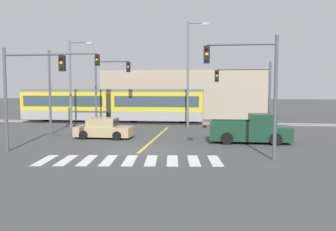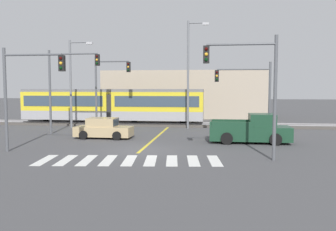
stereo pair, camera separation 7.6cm
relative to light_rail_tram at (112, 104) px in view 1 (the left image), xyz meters
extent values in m
plane|color=#474749|center=(5.97, -14.45, -2.05)|extent=(200.00, 200.00, 0.00)
cube|color=#4C4742|center=(5.97, 0.01, -1.96)|extent=(120.00, 4.00, 0.18)
cube|color=#939399|center=(5.97, -0.71, -1.82)|extent=(120.00, 0.08, 0.10)
cube|color=#939399|center=(5.97, 0.73, -1.82)|extent=(120.00, 0.08, 0.10)
cube|color=#9E9EA3|center=(-4.75, 0.01, -1.07)|extent=(9.00, 2.60, 0.90)
cube|color=yellow|center=(-4.75, 0.01, 0.33)|extent=(9.00, 2.60, 1.90)
cube|color=#384756|center=(-4.75, -1.31, 0.38)|extent=(8.28, 0.04, 1.04)
cube|color=slate|center=(-4.75, 0.01, 1.42)|extent=(9.00, 2.39, 0.28)
cylinder|color=black|center=(-2.28, 0.01, -1.52)|extent=(0.70, 0.20, 0.70)
cylinder|color=black|center=(-7.23, 0.01, -1.52)|extent=(0.70, 0.20, 0.70)
cube|color=#9E9EA3|center=(4.75, 0.01, -1.07)|extent=(9.00, 2.60, 0.90)
cube|color=yellow|center=(4.75, 0.01, 0.33)|extent=(9.00, 2.60, 1.90)
cube|color=#384756|center=(4.75, -1.31, 0.38)|extent=(8.28, 0.04, 1.04)
cube|color=slate|center=(4.75, 0.01, 1.42)|extent=(9.00, 2.39, 0.28)
cylinder|color=black|center=(7.22, 0.01, -1.52)|extent=(0.70, 0.20, 0.70)
cylinder|color=black|center=(2.27, 0.01, -1.52)|extent=(0.70, 0.20, 0.70)
cube|color=#2D2D2D|center=(0.00, 0.01, -0.37)|extent=(0.50, 2.34, 2.80)
cube|color=silver|center=(1.60, -17.97, -2.04)|extent=(0.87, 2.85, 0.01)
cube|color=silver|center=(2.69, -17.85, -2.04)|extent=(0.87, 2.85, 0.01)
cube|color=silver|center=(3.79, -17.73, -2.04)|extent=(0.87, 2.85, 0.01)
cube|color=silver|center=(4.88, -17.60, -2.04)|extent=(0.87, 2.85, 0.01)
cube|color=silver|center=(5.97, -17.48, -2.04)|extent=(0.87, 2.85, 0.01)
cube|color=silver|center=(7.07, -17.36, -2.04)|extent=(0.87, 2.85, 0.01)
cube|color=silver|center=(8.16, -17.23, -2.04)|extent=(0.87, 2.85, 0.01)
cube|color=silver|center=(9.25, -17.11, -2.04)|extent=(0.87, 2.85, 0.01)
cube|color=silver|center=(10.35, -16.98, -2.04)|extent=(0.87, 2.85, 0.01)
cube|color=gold|center=(5.97, -8.74, -2.05)|extent=(0.20, 13.49, 0.01)
cube|color=tan|center=(2.18, -9.77, -1.53)|extent=(4.25, 1.82, 0.72)
cube|color=tan|center=(2.08, -9.76, -0.85)|extent=(2.14, 1.58, 0.64)
cube|color=#384756|center=(3.08, -9.79, -0.85)|extent=(0.14, 1.43, 0.52)
cube|color=#384756|center=(2.10, -8.98, -0.85)|extent=(1.79, 0.09, 0.48)
cylinder|color=black|center=(3.46, -8.95, -1.73)|extent=(0.65, 0.24, 0.64)
cylinder|color=black|center=(3.41, -10.65, -1.73)|extent=(0.65, 0.24, 0.64)
cylinder|color=black|center=(0.95, -8.88, -1.73)|extent=(0.65, 0.24, 0.64)
cylinder|color=black|center=(0.90, -10.58, -1.73)|extent=(0.65, 0.24, 0.64)
cube|color=#193D28|center=(12.71, -10.62, -1.38)|extent=(5.41, 1.97, 0.96)
cube|color=#193D28|center=(13.52, -10.63, -0.48)|extent=(1.70, 1.84, 0.84)
cube|color=#384756|center=(14.27, -10.63, -0.46)|extent=(0.10, 1.69, 0.66)
cube|color=#193D28|center=(11.50, -9.70, -0.72)|extent=(2.70, 0.13, 0.36)
cube|color=#193D28|center=(11.50, -11.54, -0.72)|extent=(2.70, 0.13, 0.36)
cube|color=#193D28|center=(10.07, -10.62, -0.72)|extent=(0.13, 1.96, 0.36)
cylinder|color=black|center=(14.28, -9.65, -1.65)|extent=(0.80, 0.28, 0.80)
cylinder|color=black|center=(14.28, -11.61, -1.65)|extent=(0.80, 0.28, 0.80)
cylinder|color=black|center=(11.15, -9.64, -1.65)|extent=(0.80, 0.28, 0.80)
cylinder|color=black|center=(11.14, -11.60, -1.65)|extent=(0.80, 0.28, 0.80)
cylinder|color=#515459|center=(-1.78, -15.86, 0.98)|extent=(0.18, 0.18, 6.05)
cylinder|color=#515459|center=(-0.03, -15.86, 3.58)|extent=(3.50, 0.12, 0.12)
cube|color=black|center=(1.72, -15.86, 3.08)|extent=(0.32, 0.28, 0.90)
sphere|color=#360605|center=(1.72, -16.01, 3.35)|extent=(0.18, 0.18, 0.18)
sphere|color=#F7AA26|center=(1.72, -16.01, 3.08)|extent=(0.18, 0.18, 0.18)
sphere|color=black|center=(1.72, -16.01, 2.81)|extent=(0.18, 0.18, 0.18)
cylinder|color=#515459|center=(14.48, -7.43, 0.80)|extent=(0.18, 0.18, 5.70)
cylinder|color=#515459|center=(12.48, -7.43, 3.10)|extent=(4.00, 0.12, 0.12)
cube|color=black|center=(10.48, -7.43, 2.60)|extent=(0.32, 0.28, 0.90)
sphere|color=#360605|center=(10.48, -7.58, 2.87)|extent=(0.18, 0.18, 0.18)
sphere|color=#F7AA26|center=(10.48, -7.58, 2.60)|extent=(0.18, 0.18, 0.18)
sphere|color=black|center=(10.48, -7.58, 2.33)|extent=(0.18, 0.18, 0.18)
cylinder|color=#515459|center=(-0.23, -4.32, 1.21)|extent=(0.18, 0.18, 6.53)
cylinder|color=#515459|center=(1.27, -4.32, 4.03)|extent=(3.00, 0.12, 0.12)
cube|color=black|center=(2.77, -4.32, 3.53)|extent=(0.32, 0.28, 0.90)
sphere|color=#360605|center=(2.77, -4.47, 3.80)|extent=(0.18, 0.18, 0.18)
sphere|color=#F7AA26|center=(2.77, -4.47, 3.53)|extent=(0.18, 0.18, 0.18)
sphere|color=black|center=(2.77, -4.47, 3.26)|extent=(0.18, 0.18, 0.18)
cylinder|color=#515459|center=(13.36, -16.55, 1.15)|extent=(0.18, 0.18, 6.40)
cylinder|color=#515459|center=(11.61, -16.55, 3.91)|extent=(3.50, 0.12, 0.12)
cube|color=black|center=(9.86, -16.55, 3.41)|extent=(0.32, 0.28, 0.90)
sphere|color=#360605|center=(9.86, -16.70, 3.68)|extent=(0.18, 0.18, 0.18)
sphere|color=#F7AA26|center=(9.86, -16.70, 3.41)|extent=(0.18, 0.18, 0.18)
sphere|color=black|center=(9.86, -16.70, 3.14)|extent=(0.18, 0.18, 0.18)
cylinder|color=#515459|center=(-2.85, -7.93, 1.33)|extent=(0.18, 0.18, 6.75)
cylinder|color=#515459|center=(-0.85, -7.93, 4.38)|extent=(4.00, 0.12, 0.12)
cube|color=black|center=(1.15, -7.93, 3.88)|extent=(0.32, 0.28, 0.90)
sphere|color=#360605|center=(1.15, -8.08, 4.15)|extent=(0.18, 0.18, 0.18)
sphere|color=#F7AA26|center=(1.15, -8.08, 3.88)|extent=(0.18, 0.18, 0.18)
sphere|color=black|center=(1.15, -8.08, 3.61)|extent=(0.18, 0.18, 0.18)
cylinder|color=slate|center=(-2.98, -3.42, 2.01)|extent=(0.20, 0.20, 8.12)
cylinder|color=slate|center=(-2.03, -3.42, 5.87)|extent=(1.90, 0.12, 0.12)
cube|color=#B2B2B7|center=(-1.08, -3.42, 5.77)|extent=(0.56, 0.28, 0.20)
cylinder|color=slate|center=(7.92, -2.74, 2.83)|extent=(0.20, 0.20, 9.75)
cylinder|color=slate|center=(8.70, -2.74, 7.51)|extent=(1.56, 0.12, 0.12)
cube|color=#B2B2B7|center=(9.48, -2.74, 7.41)|extent=(0.56, 0.28, 0.20)
cube|color=tan|center=(6.47, 10.19, 0.88)|extent=(20.13, 6.00, 5.87)
camera|label=1|loc=(10.20, -35.19, 1.69)|focal=38.00mm
camera|label=2|loc=(10.28, -35.18, 1.69)|focal=38.00mm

